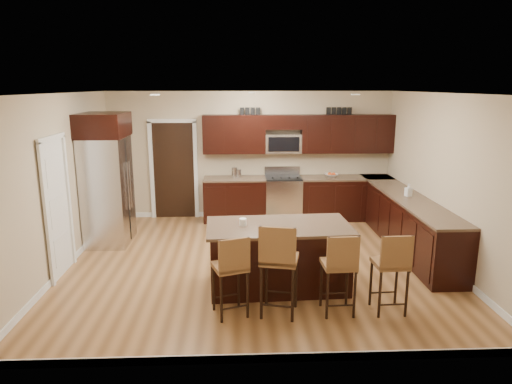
{
  "coord_description": "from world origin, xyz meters",
  "views": [
    {
      "loc": [
        -0.29,
        -6.95,
        2.81
      ],
      "look_at": [
        0.02,
        0.4,
        1.09
      ],
      "focal_mm": 32.0,
      "sensor_mm": 36.0,
      "label": 1
    }
  ],
  "objects_px": {
    "stool_mid": "(279,259)",
    "island": "(278,258)",
    "stool_left": "(232,267)",
    "stool_extra": "(392,264)",
    "refrigerator": "(107,178)",
    "stool_right": "(340,265)",
    "range": "(283,198)"
  },
  "relations": [
    {
      "from": "stool_mid",
      "to": "island",
      "type": "bearing_deg",
      "value": 97.73
    },
    {
      "from": "stool_left",
      "to": "stool_extra",
      "type": "bearing_deg",
      "value": -18.98
    },
    {
      "from": "refrigerator",
      "to": "stool_extra",
      "type": "xyz_separation_m",
      "value": [
        4.23,
        -2.88,
        -0.54
      ]
    },
    {
      "from": "stool_extra",
      "to": "island",
      "type": "bearing_deg",
      "value": 145.3
    },
    {
      "from": "island",
      "to": "refrigerator",
      "type": "relative_size",
      "value": 0.87
    },
    {
      "from": "island",
      "to": "stool_mid",
      "type": "height_order",
      "value": "stool_mid"
    },
    {
      "from": "stool_left",
      "to": "stool_right",
      "type": "xyz_separation_m",
      "value": [
        1.33,
        -0.0,
        0.01
      ]
    },
    {
      "from": "island",
      "to": "stool_right",
      "type": "bearing_deg",
      "value": -53.78
    },
    {
      "from": "refrigerator",
      "to": "stool_right",
      "type": "bearing_deg",
      "value": -38.77
    },
    {
      "from": "island",
      "to": "stool_mid",
      "type": "relative_size",
      "value": 1.71
    },
    {
      "from": "island",
      "to": "range",
      "type": "bearing_deg",
      "value": 80.51
    },
    {
      "from": "stool_extra",
      "to": "stool_right",
      "type": "bearing_deg",
      "value": 177.66
    },
    {
      "from": "range",
      "to": "stool_left",
      "type": "height_order",
      "value": "range"
    },
    {
      "from": "range",
      "to": "stool_right",
      "type": "distance_m",
      "value": 4.21
    },
    {
      "from": "stool_left",
      "to": "range",
      "type": "bearing_deg",
      "value": 57.04
    },
    {
      "from": "range",
      "to": "island",
      "type": "height_order",
      "value": "range"
    },
    {
      "from": "stool_left",
      "to": "stool_mid",
      "type": "xyz_separation_m",
      "value": [
        0.57,
        -0.01,
        0.09
      ]
    },
    {
      "from": "stool_left",
      "to": "stool_extra",
      "type": "height_order",
      "value": "stool_extra"
    },
    {
      "from": "refrigerator",
      "to": "stool_mid",
      "type": "bearing_deg",
      "value": -45.61
    },
    {
      "from": "island",
      "to": "stool_right",
      "type": "relative_size",
      "value": 1.93
    },
    {
      "from": "stool_left",
      "to": "stool_mid",
      "type": "height_order",
      "value": "stool_mid"
    },
    {
      "from": "stool_left",
      "to": "stool_right",
      "type": "bearing_deg",
      "value": -19.04
    },
    {
      "from": "island",
      "to": "stool_left",
      "type": "relative_size",
      "value": 1.94
    },
    {
      "from": "island",
      "to": "stool_mid",
      "type": "bearing_deg",
      "value": -97.98
    },
    {
      "from": "refrigerator",
      "to": "island",
      "type": "bearing_deg",
      "value": -35.02
    },
    {
      "from": "stool_right",
      "to": "refrigerator",
      "type": "distance_m",
      "value": 4.62
    },
    {
      "from": "stool_right",
      "to": "island",
      "type": "bearing_deg",
      "value": 126.57
    },
    {
      "from": "island",
      "to": "stool_extra",
      "type": "xyz_separation_m",
      "value": [
        1.33,
        -0.84,
        0.23
      ]
    },
    {
      "from": "range",
      "to": "stool_right",
      "type": "height_order",
      "value": "range"
    },
    {
      "from": "island",
      "to": "stool_extra",
      "type": "height_order",
      "value": "stool_extra"
    },
    {
      "from": "stool_mid",
      "to": "stool_extra",
      "type": "relative_size",
      "value": 1.13
    },
    {
      "from": "stool_extra",
      "to": "stool_mid",
      "type": "bearing_deg",
      "value": 177.92
    }
  ]
}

